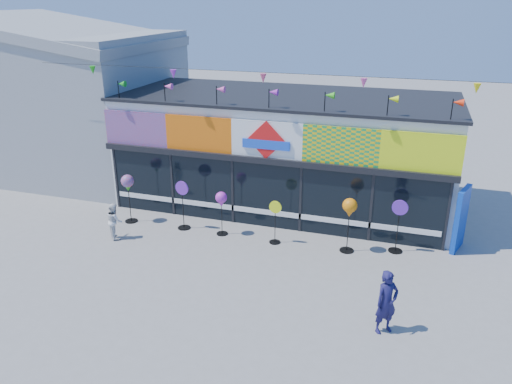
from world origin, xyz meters
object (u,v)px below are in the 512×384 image
at_px(spinner_0, 128,184).
at_px(spinner_3, 275,221).
at_px(spinner_2, 221,201).
at_px(spinner_4, 350,209).
at_px(spinner_1, 183,204).
at_px(blue_sign, 461,219).
at_px(adult_man, 387,302).
at_px(spinner_5, 398,225).
at_px(child, 115,221).

xyz_separation_m(spinner_0, spinner_3, (5.29, -0.04, -0.63)).
bearing_deg(spinner_2, spinner_4, 0.87).
xyz_separation_m(spinner_0, spinner_1, (2.02, 0.06, -0.49)).
bearing_deg(spinner_3, blue_sign, 13.42).
bearing_deg(adult_man, spinner_0, 118.60).
relative_size(spinner_0, spinner_2, 1.15).
bearing_deg(adult_man, spinner_2, 107.12).
relative_size(spinner_1, spinner_5, 1.00).
xyz_separation_m(spinner_3, spinner_4, (2.30, 0.13, 0.65)).
distance_m(spinner_1, spinner_3, 3.27).
bearing_deg(spinner_0, spinner_1, 1.68).
bearing_deg(spinner_5, spinner_2, -174.92).
height_order(spinner_5, child, spinner_5).
bearing_deg(blue_sign, adult_man, -92.22).
distance_m(blue_sign, spinner_0, 10.95).
bearing_deg(spinner_3, spinner_1, 178.31).
xyz_separation_m(blue_sign, spinner_5, (-1.82, -0.77, -0.11)).
distance_m(spinner_0, spinner_1, 2.08).
bearing_deg(child, spinner_2, -111.59).
distance_m(adult_man, child, 9.13).
distance_m(spinner_1, child, 2.28).
distance_m(blue_sign, spinner_1, 8.93).
xyz_separation_m(spinner_1, spinner_4, (5.56, 0.03, 0.51)).
relative_size(spinner_5, child, 1.42).
xyz_separation_m(spinner_0, child, (0.20, -1.27, -0.79)).
bearing_deg(adult_man, blue_sign, 30.31).
xyz_separation_m(spinner_5, adult_man, (-0.05, -4.21, -0.11)).
bearing_deg(blue_sign, spinner_4, -141.52).
bearing_deg(spinner_5, blue_sign, 22.77).
bearing_deg(adult_man, spinner_3, 96.32).
bearing_deg(spinner_2, child, -158.14).
bearing_deg(spinner_5, spinner_0, -176.66).
relative_size(spinner_0, spinner_4, 0.99).
bearing_deg(spinner_4, child, -169.55).
height_order(blue_sign, spinner_4, blue_sign).
bearing_deg(spinner_1, spinner_2, -1.24).
height_order(blue_sign, spinner_0, blue_sign).
bearing_deg(spinner_4, spinner_2, -179.13).
bearing_deg(spinner_0, blue_sign, 6.78).
relative_size(spinner_0, spinner_1, 1.02).
distance_m(spinner_1, adult_man, 7.91).
bearing_deg(spinner_3, spinner_2, 177.97).
distance_m(spinner_5, adult_man, 4.21).
distance_m(spinner_2, spinner_3, 1.91).
relative_size(spinner_2, spinner_3, 1.04).
distance_m(spinner_3, spinner_4, 2.39).
bearing_deg(spinner_5, spinner_1, -176.19).
height_order(blue_sign, spinner_3, blue_sign).
distance_m(blue_sign, spinner_2, 7.53).
distance_m(spinner_3, child, 5.25).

